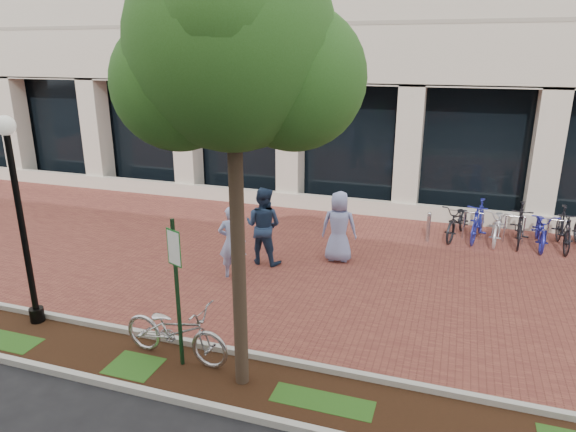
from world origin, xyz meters
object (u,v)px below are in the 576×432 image
(street_tree, at_px, (236,60))
(pedestrian_right, at_px, (339,227))
(pedestrian_mid, at_px, (263,226))
(lamppost, at_px, (20,211))
(bollard, at_px, (428,227))
(locked_bicycle, at_px, (176,331))
(pedestrian_left, at_px, (232,242))
(bike_rack_cluster, at_px, (520,226))
(parking_sign, at_px, (176,276))

(street_tree, bearing_deg, pedestrian_right, 87.14)
(street_tree, distance_m, pedestrian_mid, 6.45)
(lamppost, height_order, bollard, lamppost)
(locked_bicycle, height_order, pedestrian_left, pedestrian_left)
(pedestrian_right, distance_m, bike_rack_cluster, 5.33)
(pedestrian_left, relative_size, pedestrian_mid, 0.90)
(lamppost, relative_size, pedestrian_left, 2.30)
(pedestrian_mid, relative_size, pedestrian_right, 1.08)
(lamppost, relative_size, pedestrian_mid, 2.06)
(pedestrian_left, bearing_deg, locked_bicycle, 80.74)
(lamppost, height_order, locked_bicycle, lamppost)
(pedestrian_left, bearing_deg, parking_sign, 83.21)
(parking_sign, xyz_separation_m, locked_bicycle, (-0.18, 0.17, -1.13))
(street_tree, xyz_separation_m, pedestrian_left, (-1.88, 3.70, -4.18))
(street_tree, bearing_deg, bike_rack_cluster, 59.81)
(locked_bicycle, bearing_deg, street_tree, -94.82)
(pedestrian_left, bearing_deg, street_tree, 99.81)
(lamppost, distance_m, locked_bicycle, 3.78)
(street_tree, xyz_separation_m, locked_bicycle, (-1.40, 0.24, -4.53))
(lamppost, height_order, pedestrian_mid, lamppost)
(street_tree, distance_m, locked_bicycle, 4.75)
(pedestrian_right, xyz_separation_m, bike_rack_cluster, (4.54, 2.77, -0.38))
(pedestrian_mid, bearing_deg, bollard, -137.95)
(pedestrian_left, bearing_deg, bike_rack_cluster, -162.88)
(lamppost, distance_m, bike_rack_cluster, 12.45)
(lamppost, distance_m, bollard, 10.28)
(pedestrian_left, height_order, pedestrian_right, pedestrian_right)
(lamppost, xyz_separation_m, bike_rack_cluster, (9.54, 7.79, -1.78))
(parking_sign, bearing_deg, pedestrian_left, 123.80)
(parking_sign, distance_m, locked_bicycle, 1.16)
(locked_bicycle, bearing_deg, bike_rack_cluster, -32.90)
(pedestrian_mid, distance_m, bollard, 4.88)
(street_tree, bearing_deg, pedestrian_left, 117.00)
(parking_sign, relative_size, pedestrian_mid, 1.34)
(parking_sign, bearing_deg, pedestrian_right, 98.01)
(pedestrian_mid, height_order, bollard, pedestrian_mid)
(pedestrian_right, height_order, bollard, pedestrian_right)
(pedestrian_left, xyz_separation_m, bike_rack_cluster, (6.69, 4.57, -0.35))
(parking_sign, bearing_deg, bike_rack_cluster, 77.06)
(pedestrian_mid, relative_size, bike_rack_cluster, 0.46)
(parking_sign, bearing_deg, locked_bicycle, 161.24)
(locked_bicycle, height_order, pedestrian_mid, pedestrian_mid)
(lamppost, bearing_deg, locked_bicycle, -4.08)
(lamppost, height_order, pedestrian_left, lamppost)
(street_tree, height_order, bike_rack_cluster, street_tree)
(pedestrian_left, distance_m, pedestrian_mid, 1.13)
(parking_sign, bearing_deg, street_tree, 20.01)
(street_tree, relative_size, pedestrian_mid, 3.36)
(street_tree, bearing_deg, lamppost, 174.26)
(pedestrian_right, height_order, bike_rack_cluster, pedestrian_right)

